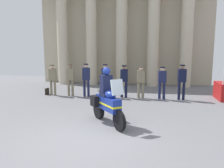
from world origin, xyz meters
TOP-DOWN VIEW (x-y plane):
  - ground_plane at (0.00, 0.00)m, footprint 28.00×28.00m
  - colonnade_backdrop at (-0.38, 10.32)m, footprint 12.49×1.63m
  - officer_in_row_0 at (-3.58, 5.57)m, footprint 0.41×0.27m
  - officer_in_row_1 at (-2.56, 5.55)m, footprint 0.41×0.27m
  - officer_in_row_2 at (-1.66, 5.51)m, footprint 0.41×0.27m
  - officer_in_row_3 at (-0.66, 5.64)m, footprint 0.41×0.27m
  - officer_in_row_4 at (0.33, 5.65)m, footprint 0.41×0.27m
  - officer_in_row_5 at (1.20, 5.66)m, footprint 0.41×0.27m
  - officer_in_row_6 at (2.26, 5.58)m, footprint 0.41×0.27m
  - officer_in_row_7 at (3.21, 5.61)m, footprint 0.41×0.27m
  - motorcycle_with_rider at (0.29, 1.39)m, footprint 1.41×1.70m
  - briefcase_on_ground at (-3.99, 5.65)m, footprint 0.10×0.32m

SIDE VIEW (x-z plane):
  - ground_plane at x=0.00m, z-range 0.00..0.00m
  - briefcase_on_ground at x=-3.99m, z-range 0.00..0.36m
  - motorcycle_with_rider at x=0.29m, z-range -0.16..1.74m
  - officer_in_row_6 at x=2.26m, z-range 0.15..1.79m
  - officer_in_row_5 at x=1.20m, z-range 0.15..1.79m
  - officer_in_row_0 at x=-3.58m, z-range 0.15..1.83m
  - officer_in_row_4 at x=0.33m, z-range 0.15..1.84m
  - officer_in_row_1 at x=-2.56m, z-range 0.16..1.88m
  - officer_in_row_3 at x=-0.66m, z-range 0.16..1.88m
  - officer_in_row_7 at x=3.21m, z-range 0.16..1.91m
  - officer_in_row_2 at x=-1.66m, z-range 0.16..1.92m
  - colonnade_backdrop at x=-0.38m, z-range 0.12..7.89m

